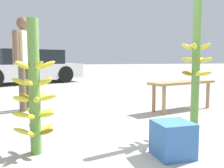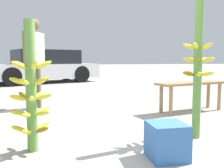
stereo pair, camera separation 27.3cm
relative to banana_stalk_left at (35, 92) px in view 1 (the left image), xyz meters
The scene contains 7 objects.
ground_plane 1.09m from the banana_stalk_left, ahead, with size 80.00×80.00×0.00m, color #9E998E.
banana_stalk_left is the anchor object (origin of this frame).
banana_stalk_center 1.84m from the banana_stalk_left, ahead, with size 0.37×0.36×1.69m.
vendor_person 2.25m from the banana_stalk_left, 94.97° to the left, with size 0.36×0.61×1.65m.
market_bench 2.89m from the banana_stalk_left, 29.73° to the left, with size 1.38×0.67×0.52m.
parked_car 7.51m from the banana_stalk_left, 93.16° to the left, with size 4.52×3.19×1.26m.
produce_crate 1.38m from the banana_stalk_left, 19.75° to the right, with size 0.33×0.33×0.33m.
Camera 1 is at (-0.86, -2.34, 0.92)m, focal length 40.00 mm.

